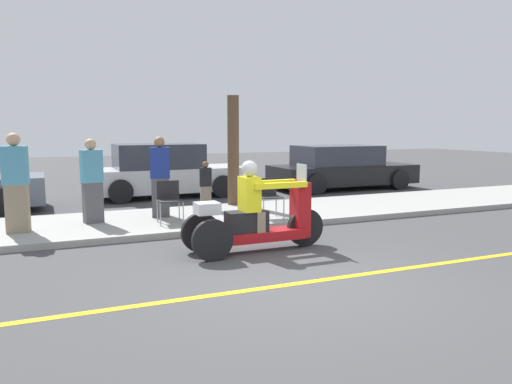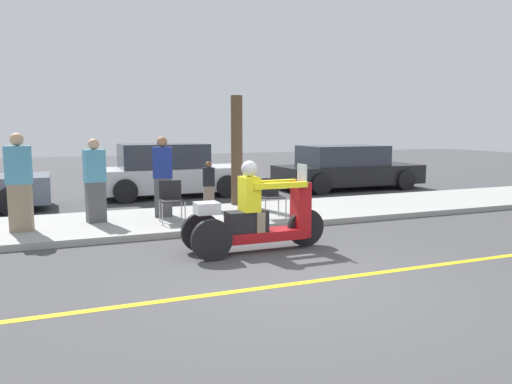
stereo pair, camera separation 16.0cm
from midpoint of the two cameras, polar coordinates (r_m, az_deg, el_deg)
name	(u,v)px [view 1 (the left image)]	position (r m, az deg, el deg)	size (l,w,h in m)	color
ground_plane	(303,283)	(6.59, 4.71, -10.31)	(60.00, 60.00, 0.00)	#424244
lane_stripe	(310,282)	(6.63, 5.44, -10.18)	(24.00, 0.12, 0.01)	gold
sidewalk_strip	(200,218)	(10.74, -6.87, -3.02)	(28.00, 2.80, 0.12)	#9E9E99
motorcycle_trike	(256,219)	(8.05, -0.61, -3.09)	(2.39, 0.70, 1.48)	black
spectator_end_of_line	(92,183)	(10.30, -18.65, 1.03)	(0.43, 0.31, 1.66)	#515156
spectator_mid_group	(160,178)	(10.63, -11.32, 1.54)	(0.44, 0.32, 1.69)	#515156
spectator_near_curb	(206,186)	(11.43, -6.17, 0.64)	(0.29, 0.21, 1.11)	#726656
spectator_by_tree	(16,185)	(9.90, -26.15, 0.75)	(0.46, 0.31, 1.78)	gray
folding_chair_curbside	(268,194)	(10.35, 0.99, -0.20)	(0.50, 0.50, 0.82)	#A5A8AD
folding_chair_set_back	(169,197)	(10.00, -10.36, -0.59)	(0.50, 0.50, 0.82)	#A5A8AD
parked_car_lot_right	(164,172)	(14.56, -10.79, 2.26)	(4.36, 1.92, 1.52)	silver
parked_car_lot_left	(341,168)	(16.34, 9.42, 2.70)	(4.70, 2.06, 1.41)	black
tree_trunk	(233,151)	(12.08, -3.00, 4.75)	(0.28, 0.28, 2.63)	brown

